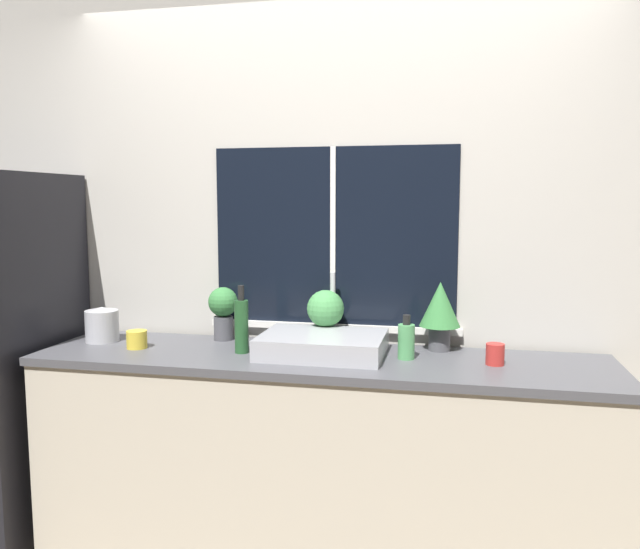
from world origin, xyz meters
TOP-DOWN VIEW (x-y plane):
  - wall_back at (0.00, 0.64)m, footprint 8.00×0.09m
  - wall_left at (-2.29, 1.50)m, footprint 0.06×7.00m
  - counter at (0.00, 0.28)m, footprint 2.45×0.59m
  - sink at (0.01, 0.31)m, footprint 0.52×0.44m
  - potted_plant_left at (-0.51, 0.50)m, footprint 0.14×0.14m
  - potted_plant_center at (-0.01, 0.50)m, footprint 0.17×0.17m
  - potted_plant_right at (0.50, 0.50)m, footprint 0.18×0.18m
  - soap_bottle at (0.37, 0.32)m, footprint 0.07×0.07m
  - bottle_tall at (-0.34, 0.27)m, footprint 0.06×0.06m
  - mug_yellow at (-0.83, 0.25)m, footprint 0.09×0.09m
  - mug_red at (0.72, 0.30)m, footprint 0.07×0.07m
  - kettle at (-1.06, 0.35)m, footprint 0.15×0.15m

SIDE VIEW (x-z plane):
  - counter at x=0.00m, z-range 0.00..0.93m
  - mug_yellow at x=-0.83m, z-range 0.93..1.01m
  - mug_red at x=0.72m, z-range 0.93..1.02m
  - sink at x=0.01m, z-range 0.81..1.14m
  - soap_bottle at x=0.37m, z-range 0.92..1.10m
  - kettle at x=-1.06m, z-range 0.93..1.09m
  - bottle_tall at x=-0.34m, z-range 0.91..1.20m
  - potted_plant_center at x=-0.01m, z-range 0.95..1.20m
  - potted_plant_left at x=-0.51m, z-range 0.96..1.21m
  - potted_plant_right at x=0.50m, z-range 0.96..1.27m
  - wall_left at x=-2.29m, z-range 0.00..2.70m
  - wall_back at x=0.00m, z-range 0.00..2.70m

